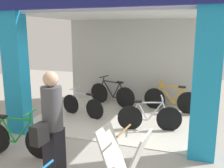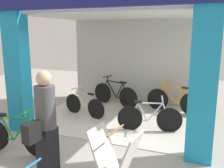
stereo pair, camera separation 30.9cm
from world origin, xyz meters
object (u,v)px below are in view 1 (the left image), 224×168
(bicycle_parked_1, at_px, (17,138))
(bicycle_inside_1, at_px, (171,100))
(bicycle_inside_3, at_px, (112,94))
(sandwich_board_sign, at_px, (124,159))
(bicycle_inside_2, at_px, (149,117))
(pedestrian_2, at_px, (52,127))
(bicycle_inside_0, at_px, (82,106))

(bicycle_parked_1, bearing_deg, bicycle_inside_1, 55.41)
(bicycle_inside_3, distance_m, sandwich_board_sign, 4.41)
(sandwich_board_sign, bearing_deg, bicycle_inside_3, 110.60)
(bicycle_inside_2, height_order, bicycle_parked_1, bicycle_parked_1)
(bicycle_inside_1, relative_size, bicycle_inside_2, 1.10)
(bicycle_parked_1, bearing_deg, sandwich_board_sign, -8.19)
(bicycle_inside_1, bearing_deg, sandwich_board_sign, -94.96)
(bicycle_inside_3, bearing_deg, bicycle_parked_1, -100.26)
(bicycle_inside_2, distance_m, pedestrian_2, 2.90)
(bicycle_inside_1, height_order, bicycle_parked_1, bicycle_inside_1)
(bicycle_inside_1, distance_m, sandwich_board_sign, 4.10)
(bicycle_inside_2, xyz_separation_m, bicycle_parked_1, (-2.22, -2.08, 0.02))
(bicycle_inside_3, bearing_deg, pedestrian_2, -83.96)
(bicycle_parked_1, bearing_deg, bicycle_inside_2, 43.06)
(bicycle_inside_2, relative_size, sandwich_board_sign, 1.59)
(bicycle_inside_0, xyz_separation_m, bicycle_inside_1, (2.37, 1.25, 0.05))
(bicycle_inside_3, bearing_deg, bicycle_inside_1, -1.23)
(bicycle_inside_0, xyz_separation_m, sandwich_board_sign, (2.01, -2.83, 0.15))
(bicycle_inside_3, bearing_deg, sandwich_board_sign, -69.40)
(bicycle_inside_1, relative_size, pedestrian_2, 0.93)
(sandwich_board_sign, bearing_deg, bicycle_inside_1, 85.04)
(sandwich_board_sign, height_order, pedestrian_2, pedestrian_2)
(bicycle_inside_2, xyz_separation_m, bicycle_inside_3, (-1.53, 1.73, 0.04))
(bicycle_inside_0, distance_m, sandwich_board_sign, 3.48)
(bicycle_inside_2, bearing_deg, bicycle_parked_1, -136.94)
(bicycle_inside_0, xyz_separation_m, bicycle_parked_1, (-0.23, -2.51, 0.04))
(bicycle_inside_0, height_order, bicycle_parked_1, bicycle_parked_1)
(bicycle_inside_1, distance_m, bicycle_parked_1, 4.57)
(pedestrian_2, bearing_deg, sandwich_board_sign, 11.85)
(bicycle_parked_1, distance_m, pedestrian_2, 1.40)
(bicycle_inside_1, bearing_deg, bicycle_inside_0, -152.11)
(bicycle_inside_0, distance_m, bicycle_inside_3, 1.37)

